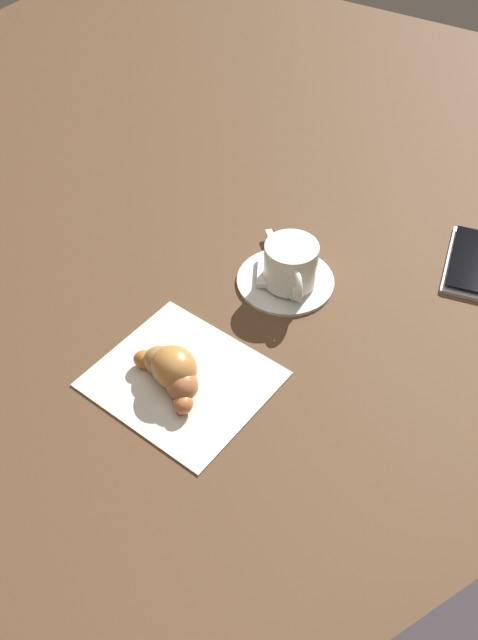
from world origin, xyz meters
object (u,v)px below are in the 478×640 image
croissant (172,371)px  cell_phone (475,262)px  saucer (289,281)px  sugar_packet (264,270)px  napkin (183,379)px  espresso_cup (291,264)px  teaspoon (287,276)px

croissant → cell_phone: croissant is taller
saucer → sugar_packet: bearing=101.8°
napkin → espresso_cup: bearing=-8.2°
napkin → croissant: 0.02m
sugar_packet → napkin: bearing=-25.7°
sugar_packet → napkin: sugar_packet is taller
espresso_cup → teaspoon: bearing=57.1°
saucer → napkin: (-0.19, 0.02, -0.00)m
teaspoon → sugar_packet: size_ratio=1.87×
saucer → croissant: croissant is taller
sugar_packet → saucer: bearing=73.7°
napkin → teaspoon: bearing=-6.2°
saucer → cell_phone: 0.24m
saucer → teaspoon: 0.01m
espresso_cup → napkin: bearing=171.8°
saucer → napkin: saucer is taller
croissant → cell_phone: size_ratio=0.70×
napkin → croissant: croissant is taller
sugar_packet → napkin: (-0.19, -0.01, -0.01)m
croissant → saucer: bearing=-8.2°
saucer → espresso_cup: (-0.00, -0.00, 0.03)m
teaspoon → cell_phone: bearing=-50.5°
saucer → espresso_cup: 0.03m
saucer → croissant: bearing=171.8°
sugar_packet → cell_phone: (0.16, -0.21, -0.01)m
saucer → cell_phone: bearing=-50.1°
teaspoon → saucer: bearing=-91.1°
espresso_cup → sugar_packet: (-0.00, 0.03, -0.02)m
teaspoon → napkin: bearing=173.8°
sugar_packet → croissant: croissant is taller
teaspoon → napkin: size_ratio=0.60×
saucer → cell_phone: (0.15, -0.18, 0.00)m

